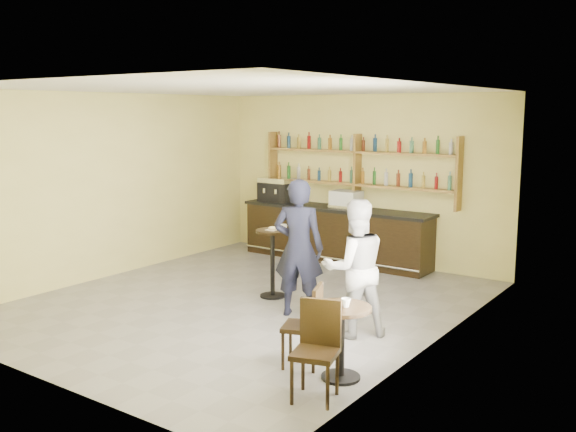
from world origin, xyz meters
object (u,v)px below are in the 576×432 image
Objects in this scene: espresso_machine at (277,189)px; patron_second at (355,268)px; man_main at (299,248)px; cafe_table at (341,343)px; chair_west at (302,326)px; pedestal_table at (273,264)px; chair_south at (315,352)px; bar_counter at (336,234)px; pastry_case at (346,199)px.

patron_second is (3.77, -3.45, -0.41)m from espresso_machine.
espresso_machine is 5.12m from patron_second.
man_main reaches higher than cafe_table.
espresso_machine is 6.10m from chair_west.
pedestal_table is 1.31× the size of cafe_table.
man_main is 1.97× the size of chair_south.
cafe_table is at bearing 78.46° from chair_south.
espresso_machine reaches higher than cafe_table.
pedestal_table is at bearing -80.22° from bar_counter.
pastry_case reaches higher than chair_west.
chair_south is at bearing -55.09° from espresso_machine.
bar_counter is 5.58m from cafe_table.
pastry_case reaches higher than cafe_table.
pedestal_table is 2.79m from chair_west.
pedestal_table is (1.88, -2.67, -0.77)m from espresso_machine.
patron_second is (-0.58, 1.30, 0.48)m from cafe_table.
pedestal_table is at bearing -157.31° from chair_west.
espresso_machine is (-1.42, 0.00, 0.77)m from bar_counter.
pedestal_table reaches higher than cafe_table.
pastry_case is 2.77m from pedestal_table.
espresso_machine is 0.38× the size of patron_second.
man_main is (1.09, -3.20, -0.24)m from pastry_case.
pastry_case is 0.31× the size of patron_second.
patron_second is (-0.63, 1.90, 0.39)m from chair_south.
cafe_table is at bearing -59.74° from pastry_case.
pastry_case is 0.55× the size of chair_south.
pastry_case is 3.39m from man_main.
bar_counter is 0.73m from pastry_case.
espresso_machine is at bearing 132.45° from cafe_table.
man_main is 2.40× the size of cafe_table.
pedestal_table is at bearing -52.48° from man_main.
pastry_case is 5.22m from chair_west.
chair_south is (2.75, -5.35, -0.73)m from pastry_case.
cafe_table is 0.82× the size of chair_south.
pedestal_table reaches higher than chair_south.
man_main is (0.85, -0.53, 0.45)m from pedestal_table.
espresso_machine is at bearing 113.10° from chair_south.
espresso_machine is 1.65m from pastry_case.
patron_second is (1.89, -0.78, 0.36)m from pedestal_table.
man_main is 1.07m from patron_second.
chair_south is at bearing -60.89° from bar_counter.
espresso_machine reaches higher than pastry_case.
patron_second is at bearing -46.92° from espresso_machine.
chair_south is (4.40, -5.35, -0.80)m from espresso_machine.
bar_counter is 2.71m from pedestal_table.
espresso_machine is 0.83× the size of cafe_table.
cafe_table is (2.93, -4.75, -0.12)m from bar_counter.
pastry_case is 0.68× the size of cafe_table.
chair_west is 0.88m from chair_south.
pastry_case is 6.06m from chair_south.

